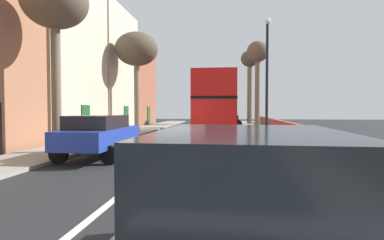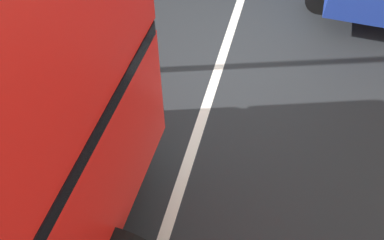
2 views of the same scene
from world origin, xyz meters
TOP-DOWN VIEW (x-y plane):
  - ground_plane at (0.00, 0.00)m, footprint 84.00×84.00m
  - road_centre_line at (0.00, 0.00)m, footprint 0.16×54.00m

SIDE VIEW (x-z plane):
  - ground_plane at x=0.00m, z-range 0.00..0.00m
  - road_centre_line at x=0.00m, z-range 0.00..0.01m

